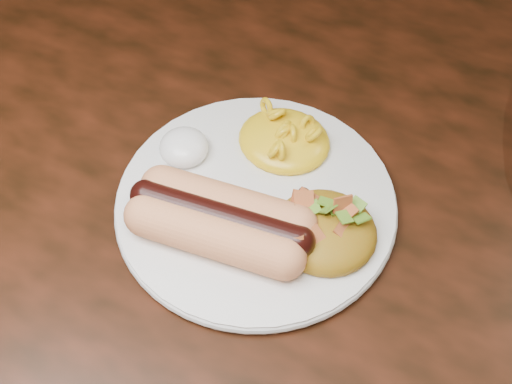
% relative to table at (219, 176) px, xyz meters
% --- Properties ---
extents(table, '(1.60, 0.90, 0.75)m').
position_rel_table_xyz_m(table, '(0.00, 0.00, 0.00)').
color(table, '#3C160A').
rests_on(table, floor).
extents(plate, '(0.28, 0.28, 0.01)m').
position_rel_table_xyz_m(plate, '(0.08, -0.08, 0.10)').
color(plate, silver).
rests_on(plate, table).
extents(hotdog, '(0.13, 0.08, 0.03)m').
position_rel_table_xyz_m(hotdog, '(0.07, -0.12, 0.12)').
color(hotdog, '#FB9F68').
rests_on(hotdog, plate).
extents(mac_and_cheese, '(0.10, 0.09, 0.03)m').
position_rel_table_xyz_m(mac_and_cheese, '(0.08, -0.01, 0.12)').
color(mac_and_cheese, yellow).
rests_on(mac_and_cheese, plate).
extents(sour_cream, '(0.04, 0.04, 0.03)m').
position_rel_table_xyz_m(sour_cream, '(0.01, -0.06, 0.12)').
color(sour_cream, white).
rests_on(sour_cream, plate).
extents(taco_salad, '(0.08, 0.08, 0.04)m').
position_rel_table_xyz_m(taco_salad, '(0.14, -0.08, 0.12)').
color(taco_salad, '#B33F00').
rests_on(taco_salad, plate).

